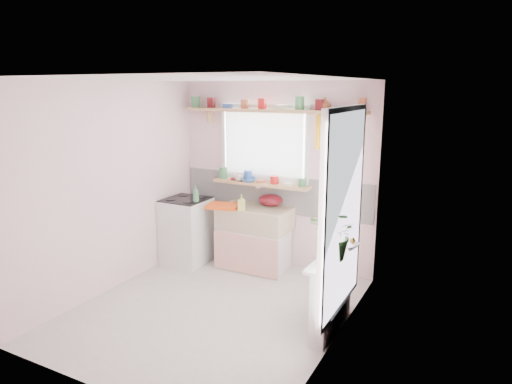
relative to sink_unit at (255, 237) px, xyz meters
The scene contains 19 objects.
room 1.31m from the sink_unit, 28.17° to the right, with size 3.20×3.20×3.20m.
sink_unit is the anchor object (origin of this frame).
cooker 0.98m from the sink_unit, 165.62° to the right, with size 0.58×0.58×0.93m.
radiator_ledge 1.82m from the sink_unit, 37.05° to the right, with size 0.22×0.95×0.78m.
windowsill 0.73m from the sink_unit, 90.00° to the left, with size 1.40×0.22×0.04m, color tan.
pine_shelf 1.70m from the sink_unit, 49.64° to the left, with size 2.52×0.24×0.04m, color tan.
shelf_crockery 1.78m from the sink_unit, 54.29° to the left, with size 2.47×0.11×0.12m.
sill_crockery 0.81m from the sink_unit, 95.28° to the left, with size 1.35×0.11×0.12m.
dish_tray 0.61m from the sink_unit, 152.71° to the right, with size 0.42×0.31×0.04m, color #F85316.
colander 0.55m from the sink_unit, 56.17° to the left, with size 0.33×0.33×0.15m, color maroon.
jade_plant 1.97m from the sink_unit, 37.68° to the right, with size 0.47×0.41×0.52m, color #3C722D.
fruit_bowl 1.73m from the sink_unit, 28.82° to the right, with size 0.28×0.28×0.07m, color white.
herb_pot 2.03m from the sink_unit, 41.68° to the right, with size 0.11×0.08×0.22m, color #2B6C31.
soap_bottle_sink 0.56m from the sink_unit, 115.63° to the right, with size 0.09×0.09×0.20m, color #D0D55F.
sill_cup 0.85m from the sink_unit, 157.71° to the left, with size 0.13×0.13×0.10m, color beige.
sill_bowl 0.79m from the sink_unit, 142.79° to the left, with size 0.20×0.20×0.06m, color #3467AA.
shelf_vase 1.99m from the sink_unit, 15.50° to the left, with size 0.15×0.15×0.16m, color #98532F.
cooker_bottle 0.99m from the sink_unit, 157.02° to the right, with size 0.08×0.08×0.22m, color #448955.
fruit 1.75m from the sink_unit, 28.54° to the right, with size 0.20×0.14×0.10m.
Camera 1 is at (2.58, -3.92, 2.41)m, focal length 32.00 mm.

